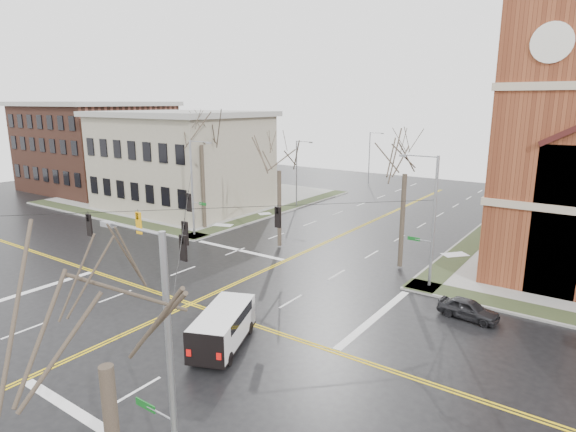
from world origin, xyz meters
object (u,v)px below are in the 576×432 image
Objects in this scene: signal_pole_se at (167,369)px; tree_ne at (405,168)px; tree_se at (104,350)px; tree_nw_far at (201,139)px; signal_pole_nw at (193,185)px; tree_nw_near at (279,166)px; streetlight_north_b at (370,156)px; parked_car_a at (468,309)px; streetlight_north_a at (298,171)px; cargo_van at (224,324)px; signal_pole_ne at (431,218)px.

tree_ne is (-3.06, 25.65, 2.87)m from signal_pole_se.
tree_se is (3.89, -28.10, -0.88)m from tree_ne.
tree_ne is 1.13× the size of tree_se.
signal_pole_nw is at bearing -63.43° from tree_nw_far.
signal_pole_se is 0.90× the size of tree_nw_near.
tree_se is (22.80, -61.94, 2.47)m from streetlight_north_b.
signal_pole_se is at bearing 175.25° from parked_car_a.
parked_car_a is at bearing -12.31° from tree_nw_far.
streetlight_north_a is 1.43× the size of cargo_van.
tree_se is (0.83, -2.44, 1.99)m from signal_pole_se.
signal_pole_nw is 32.28m from signal_pole_se.
signal_pole_se is 35.24m from tree_nw_far.
tree_nw_far reaches higher than tree_nw_near.
tree_nw_far is (-1.28, 2.55, 4.06)m from signal_pole_nw.
streetlight_north_a is 14.80m from tree_nw_far.
cargo_van is at bearing -72.45° from streetlight_north_b.
cargo_van is at bearing -40.33° from signal_pole_nw.
tree_nw_far reaches higher than streetlight_north_b.
streetlight_north_a is 0.80× the size of tree_nw_near.
signal_pole_ne is 42.61m from streetlight_north_b.
tree_ne is at bearing 139.11° from signal_pole_ne.
tree_nw_far is at bearing 83.76° from parked_car_a.
tree_nw_near is at bearing -175.27° from tree_ne.
parked_car_a is 0.28× the size of tree_nw_far.
streetlight_north_a is 47.81m from tree_se.
tree_nw_near is at bearing 11.38° from signal_pole_nw.
tree_se is at bearing -48.53° from tree_nw_far.
tree_se is at bearing -61.47° from streetlight_north_a.
tree_nw_near is at bearing 94.28° from cargo_van.
tree_nw_near is at bearing 79.59° from parked_car_a.
tree_nw_far is at bearing 133.11° from signal_pole_se.
signal_pole_nw is at bearing 88.55° from parked_car_a.
tree_nw_near reaches higher than signal_pole_se.
parked_car_a is at bearing -43.02° from signal_pole_ne.
signal_pole_se reaches higher than streetlight_north_a.
tree_nw_far is at bearing 175.40° from tree_nw_near.
signal_pole_ne is 1.12× the size of streetlight_north_a.
signal_pole_nw reaches higher than cargo_van.
signal_pole_ne is at bearing 44.84° from cargo_van.
signal_pole_ne reaches higher than cargo_van.
parked_car_a is at bearing 25.43° from cargo_van.
streetlight_north_a is 20.00m from streetlight_north_b.
signal_pole_se is at bearing -46.89° from tree_nw_far.
signal_pole_ne is at bearing -6.09° from tree_nw_far.
cargo_van is 0.56× the size of tree_nw_near.
streetlight_north_a is at bearing 87.68° from signal_pole_nw.
tree_nw_near reaches higher than streetlight_north_a.
cargo_van is at bearing -63.32° from tree_nw_near.
tree_nw_near is 10.94m from tree_ne.
streetlight_north_a is 0.84× the size of tree_se.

